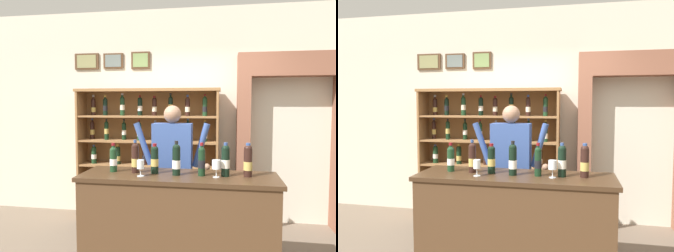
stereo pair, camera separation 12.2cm
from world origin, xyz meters
TOP-DOWN VIEW (x-y plane):
  - back_wall at (-0.00, 1.77)m, footprint 12.00×0.19m
  - wine_shelf at (-0.53, 1.49)m, footprint 2.06×0.38m
  - archway_doorway at (1.45, 1.64)m, footprint 1.45×0.45m
  - tasting_counter at (0.12, -0.00)m, footprint 1.89×0.60m
  - shopkeeper at (-0.03, 0.63)m, footprint 0.91×0.22m
  - tasting_bottle_brunello at (-0.54, 0.04)m, footprint 0.07×0.07m
  - tasting_bottle_chianti at (-0.31, 0.03)m, footprint 0.07×0.07m
  - tasting_bottle_grappa at (-0.12, 0.03)m, footprint 0.08×0.08m
  - tasting_bottle_super_tuscan at (0.11, -0.01)m, footprint 0.08×0.08m
  - tasting_bottle_prosecco at (0.34, 0.00)m, footprint 0.07×0.07m
  - tasting_bottle_riserva at (0.57, 0.02)m, footprint 0.08×0.08m
  - tasting_bottle_bianco at (0.77, 0.03)m, footprint 0.08×0.08m
  - wine_glass_spare at (-0.22, -0.12)m, footprint 0.07×0.07m
  - wine_glass_left at (0.48, -0.05)m, footprint 0.08×0.08m

SIDE VIEW (x-z plane):
  - tasting_counter at x=0.12m, z-range 0.00..1.02m
  - wine_shelf at x=-0.53m, z-range 0.07..1.98m
  - shopkeeper at x=-0.03m, z-range 0.20..1.88m
  - wine_glass_spare at x=-0.22m, z-range 1.04..1.20m
  - wine_glass_left at x=0.48m, z-range 1.05..1.21m
  - tasting_bottle_brunello at x=-0.54m, z-range 1.00..1.29m
  - tasting_bottle_grappa at x=-0.12m, z-range 1.01..1.31m
  - tasting_bottle_prosecco at x=0.34m, z-range 1.00..1.32m
  - tasting_bottle_chianti at x=-0.31m, z-range 1.00..1.33m
  - tasting_bottle_super_tuscan at x=0.11m, z-range 1.00..1.33m
  - tasting_bottle_bianco at x=0.77m, z-range 1.01..1.33m
  - tasting_bottle_riserva at x=0.57m, z-range 1.01..1.33m
  - archway_doorway at x=1.45m, z-range 0.16..2.54m
  - back_wall at x=0.00m, z-range 0.00..3.07m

